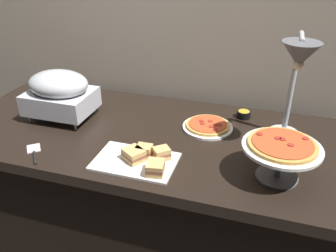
% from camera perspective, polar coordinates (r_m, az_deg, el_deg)
% --- Properties ---
extents(ground_plane, '(8.00, 8.00, 0.00)m').
position_cam_1_polar(ground_plane, '(2.16, -3.16, -18.72)').
color(ground_plane, '#38332D').
extents(back_wall, '(4.40, 0.04, 2.40)m').
position_cam_1_polar(back_wall, '(1.98, 1.08, 17.26)').
color(back_wall, tan).
rests_on(back_wall, ground_plane).
extents(buffet_table, '(1.90, 0.84, 0.76)m').
position_cam_1_polar(buffet_table, '(1.90, -3.48, -10.81)').
color(buffet_table, black).
rests_on(buffet_table, ground_plane).
extents(chafing_dish, '(0.32, 0.25, 0.25)m').
position_cam_1_polar(chafing_dish, '(1.84, -17.28, 5.33)').
color(chafing_dish, '#B7BABF').
rests_on(chafing_dish, buffet_table).
extents(heat_lamp, '(0.15, 0.29, 0.49)m').
position_cam_1_polar(heat_lamp, '(1.49, 20.38, 9.23)').
color(heat_lamp, '#B7BABF').
rests_on(heat_lamp, buffet_table).
extents(pizza_plate_front, '(0.25, 0.25, 0.03)m').
position_cam_1_polar(pizza_plate_front, '(1.72, 6.50, -0.02)').
color(pizza_plate_front, white).
rests_on(pizza_plate_front, buffet_table).
extents(pizza_plate_center, '(0.30, 0.30, 0.16)m').
position_cam_1_polar(pizza_plate_center, '(1.37, 18.04, -3.64)').
color(pizza_plate_center, '#595B60').
rests_on(pizza_plate_center, buffet_table).
extents(sandwich_platter, '(0.34, 0.22, 0.06)m').
position_cam_1_polar(sandwich_platter, '(1.45, -4.30, -5.41)').
color(sandwich_platter, white).
rests_on(sandwich_platter, buffet_table).
extents(sauce_cup_near, '(0.07, 0.07, 0.04)m').
position_cam_1_polar(sauce_cup_near, '(2.11, -19.30, 4.42)').
color(sauce_cup_near, black).
rests_on(sauce_cup_near, buffet_table).
extents(sauce_cup_far, '(0.07, 0.07, 0.04)m').
position_cam_1_polar(sauce_cup_far, '(1.85, 12.26, 1.93)').
color(sauce_cup_far, black).
rests_on(sauce_cup_far, buffet_table).
extents(serving_spatula, '(0.13, 0.15, 0.01)m').
position_cam_1_polar(serving_spatula, '(1.62, -21.01, -4.11)').
color(serving_spatula, '#B7BABF').
rests_on(serving_spatula, buffet_table).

